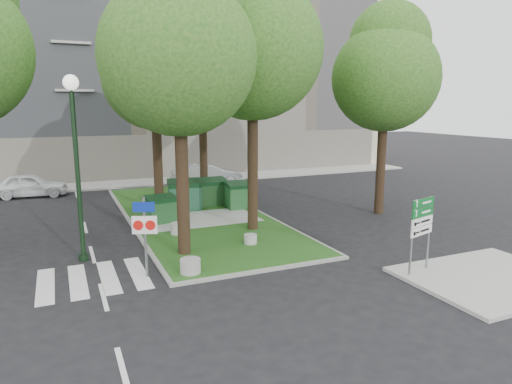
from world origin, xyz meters
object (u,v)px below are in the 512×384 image
dumpster_c (212,192)px  street_lamp (76,147)px  directional_sign (421,223)px  car_silver (207,175)px  tree_median_mid (156,67)px  dumpster_b (185,195)px  tree_median_far (202,48)px  car_white (30,185)px  dumpster_d (241,195)px  tree_street_right (387,68)px  tree_median_near_left (180,42)px  bollard_left (190,266)px  tree_median_near_right (254,35)px  dumpster_a (162,209)px  bollard_right (250,239)px  litter_bin (211,189)px  bollard_mid (178,228)px  traffic_sign_pole (145,226)px

dumpster_c → street_lamp: size_ratio=0.25×
directional_sign → car_silver: directional_sign is taller
tree_median_mid → dumpster_b: size_ratio=5.64×
tree_median_far → car_white: (-9.27, 4.38, -7.62)m
car_white → dumpster_d: bearing=-124.2°
tree_median_far → street_lamp: size_ratio=1.91×
tree_street_right → street_lamp: tree_street_right is taller
tree_median_near_left → bollard_left: tree_median_near_left is taller
tree_median_far → dumpster_d: size_ratio=7.88×
dumpster_c → street_lamp: 9.67m
tree_median_near_right → dumpster_d: 8.20m
dumpster_a → bollard_right: dumpster_a is taller
litter_bin → car_silver: bearing=76.0°
car_silver → tree_median_far: bearing=160.4°
dumpster_b → bollard_mid: dumpster_b is taller
directional_sign → dumpster_d: bearing=83.4°
bollard_right → bollard_mid: bearing=131.9°
dumpster_c → traffic_sign_pole: bearing=-120.7°
dumpster_d → litter_bin: 4.15m
dumpster_d → street_lamp: street_lamp is taller
tree_median_far → dumpster_a: tree_median_far is taller
tree_street_right → bollard_right: size_ratio=20.39×
bollard_mid → traffic_sign_pole: bearing=-116.6°
dumpster_a → dumpster_d: 4.47m
tree_median_mid → dumpster_b: 6.26m
dumpster_c → car_silver: size_ratio=0.34×
dumpster_b → car_silver: bearing=71.4°
tree_median_near_right → dumpster_c: bearing=92.0°
tree_median_mid → street_lamp: size_ratio=1.60×
bollard_left → bollard_right: bearing=35.4°
bollard_left → bollard_mid: bearing=80.6°
dumpster_a → directional_sign: (6.09, -9.33, 0.97)m
litter_bin → car_silver: size_ratio=0.14×
tree_street_right → car_silver: size_ratio=2.20×
tree_median_far → car_white: 12.77m
dumpster_d → bollard_left: 9.24m
traffic_sign_pole → directional_sign: 8.53m
dumpster_b → street_lamp: 8.29m
tree_median_near_left → litter_bin: size_ratio=16.46×
tree_median_mid → dumpster_b: bearing=6.5°
bollard_left → litter_bin: size_ratio=1.00×
directional_sign → car_silver: 17.79m
dumpster_b → street_lamp: street_lamp is taller
tree_median_near_left → tree_median_near_right: tree_median_near_right is taller
street_lamp → tree_median_near_right: bearing=9.2°
tree_median_mid → bollard_right: size_ratio=20.24×
street_lamp → litter_bin: bearing=50.1°
tree_street_right → dumpster_c: (-7.18, 4.60, -6.18)m
dumpster_a → dumpster_c: 4.09m
dumpster_b → dumpster_a: bearing=-119.3°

